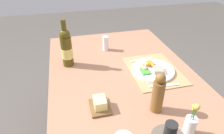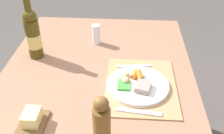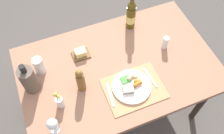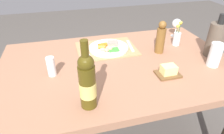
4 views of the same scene
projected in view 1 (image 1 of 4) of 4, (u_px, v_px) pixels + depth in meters
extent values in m
cube|color=#9D6B50|center=(125.00, 80.00, 1.24)|extent=(1.45, 0.92, 0.04)
cylinder|color=#2F251C|center=(140.00, 69.00, 2.03)|extent=(0.05, 0.05, 0.69)
cylinder|color=#2F251C|center=(67.00, 79.00, 1.88)|extent=(0.05, 0.05, 0.69)
cube|color=tan|center=(154.00, 70.00, 1.30)|extent=(0.41, 0.31, 0.01)
cylinder|color=white|center=(153.00, 70.00, 1.28)|extent=(0.27, 0.27, 0.02)
cube|color=gray|center=(158.00, 70.00, 1.25)|extent=(0.09, 0.08, 0.02)
cylinder|color=orange|center=(152.00, 64.00, 1.30)|extent=(0.07, 0.04, 0.03)
cylinder|color=orange|center=(148.00, 64.00, 1.31)|extent=(0.06, 0.04, 0.02)
ellipsoid|color=#D2AE81|center=(145.00, 68.00, 1.26)|extent=(0.04, 0.03, 0.03)
ellipsoid|color=tan|center=(142.00, 66.00, 1.28)|extent=(0.04, 0.03, 0.02)
ellipsoid|color=#C9C080|center=(142.00, 64.00, 1.30)|extent=(0.03, 0.03, 0.02)
cube|color=green|center=(145.00, 71.00, 1.24)|extent=(0.07, 0.06, 0.01)
cube|color=silver|center=(164.00, 85.00, 1.15)|extent=(0.04, 0.18, 0.00)
cube|color=silver|center=(141.00, 60.00, 1.41)|extent=(0.03, 0.17, 0.00)
cylinder|color=brown|center=(158.00, 97.00, 0.95)|extent=(0.06, 0.06, 0.17)
sphere|color=brown|center=(161.00, 78.00, 0.89)|extent=(0.05, 0.05, 0.05)
cylinder|color=silver|center=(190.00, 126.00, 0.85)|extent=(0.05, 0.05, 0.09)
cylinder|color=#3F7233|center=(190.00, 121.00, 0.82)|extent=(0.00, 0.00, 0.17)
sphere|color=gold|center=(195.00, 106.00, 0.78)|extent=(0.02, 0.02, 0.02)
cylinder|color=#3F7233|center=(192.00, 122.00, 0.82)|extent=(0.00, 0.00, 0.17)
sphere|color=gold|center=(197.00, 107.00, 0.78)|extent=(0.03, 0.03, 0.03)
cylinder|color=#3F7233|center=(191.00, 121.00, 0.84)|extent=(0.00, 0.00, 0.14)
sphere|color=yellow|center=(195.00, 109.00, 0.80)|extent=(0.02, 0.02, 0.02)
cylinder|color=white|center=(106.00, 43.00, 1.53)|extent=(0.05, 0.05, 0.11)
cylinder|color=#4A3E10|center=(67.00, 51.00, 1.31)|extent=(0.07, 0.07, 0.21)
sphere|color=#4A3E10|center=(65.00, 35.00, 1.25)|extent=(0.07, 0.07, 0.07)
cylinder|color=#4A3E10|center=(64.00, 27.00, 1.22)|extent=(0.03, 0.03, 0.09)
cylinder|color=#E5D16C|center=(67.00, 53.00, 1.32)|extent=(0.07, 0.07, 0.07)
cylinder|color=black|center=(170.00, 131.00, 0.58)|extent=(0.04, 0.04, 0.06)
cube|color=brown|center=(100.00, 107.00, 1.00)|extent=(0.13, 0.10, 0.01)
cube|color=#F5E78C|center=(100.00, 102.00, 0.99)|extent=(0.08, 0.06, 0.05)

